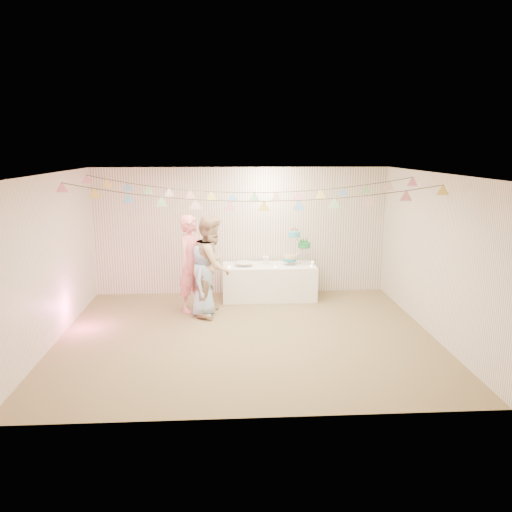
{
  "coord_description": "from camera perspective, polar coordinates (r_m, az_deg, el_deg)",
  "views": [
    {
      "loc": [
        -0.3,
        -7.6,
        2.99
      ],
      "look_at": [
        0.2,
        0.8,
        1.15
      ],
      "focal_mm": 35.0,
      "sensor_mm": 36.0,
      "label": 1
    }
  ],
  "objects": [
    {
      "name": "front_wall",
      "position": [
        5.38,
        -0.02,
        -5.97
      ],
      "size": [
        6.0,
        6.0,
        0.0
      ],
      "primitive_type": "plane",
      "color": "white",
      "rests_on": "ground"
    },
    {
      "name": "bunting_back",
      "position": [
        8.73,
        -1.44,
        8.13
      ],
      "size": [
        5.6,
        1.1,
        0.4
      ],
      "primitive_type": null,
      "color": "pink",
      "rests_on": "ceiling"
    },
    {
      "name": "cake_middle",
      "position": [
        10.08,
        5.59,
        1.5
      ],
      "size": [
        0.27,
        0.27,
        0.22
      ],
      "primitive_type": null,
      "color": "#1D863C",
      "rests_on": "cake_stand"
    },
    {
      "name": "tealight_0",
      "position": [
        9.75,
        -3.11,
        -1.21
      ],
      "size": [
        0.04,
        0.04,
        0.03
      ],
      "primitive_type": "cylinder",
      "color": "#FFD88C",
      "rests_on": "table"
    },
    {
      "name": "tealight_3",
      "position": [
        10.18,
        3.36,
        -0.63
      ],
      "size": [
        0.04,
        0.04,
        0.03
      ],
      "primitive_type": "cylinder",
      "color": "#FFD88C",
      "rests_on": "table"
    },
    {
      "name": "bunting_front",
      "position": [
        7.43,
        -1.09,
        7.17
      ],
      "size": [
        5.6,
        0.9,
        0.36
      ],
      "primitive_type": null,
      "color": "#72A5E5",
      "rests_on": "ceiling"
    },
    {
      "name": "tealight_2",
      "position": [
        9.73,
        2.2,
        -1.23
      ],
      "size": [
        0.04,
        0.04,
        0.03
      ],
      "primitive_type": "cylinder",
      "color": "#FFD88C",
      "rests_on": "table"
    },
    {
      "name": "ceiling",
      "position": [
        7.61,
        -1.16,
        9.4
      ],
      "size": [
        6.0,
        6.0,
        0.0
      ],
      "primitive_type": "plane",
      "color": "white",
      "rests_on": "ground"
    },
    {
      "name": "platter",
      "position": [
        9.85,
        -1.34,
        -0.76
      ],
      "size": [
        0.37,
        0.37,
        0.02
      ],
      "primitive_type": "cylinder",
      "color": "white",
      "rests_on": "table"
    },
    {
      "name": "tealight_4",
      "position": [
        9.87,
        6.35,
        -1.11
      ],
      "size": [
        0.04,
        0.04,
        0.03
      ],
      "primitive_type": "cylinder",
      "color": "#FFD88C",
      "rests_on": "table"
    },
    {
      "name": "person_child",
      "position": [
        8.99,
        -6.07,
        -2.74
      ],
      "size": [
        0.57,
        0.73,
        1.32
      ],
      "primitive_type": "imported",
      "rotation": [
        0.0,
        0.0,
        1.31
      ],
      "color": "#96B0D5",
      "rests_on": "floor"
    },
    {
      "name": "cake_bottom",
      "position": [
        9.94,
        3.81,
        -0.21
      ],
      "size": [
        0.31,
        0.31,
        0.15
      ],
      "primitive_type": null,
      "color": "teal",
      "rests_on": "cake_stand"
    },
    {
      "name": "tealight_1",
      "position": [
        10.09,
        -0.56,
        -0.74
      ],
      "size": [
        0.04,
        0.04,
        0.03
      ],
      "primitive_type": "cylinder",
      "color": "#FFD88C",
      "rests_on": "table"
    },
    {
      "name": "posy",
      "position": [
        9.95,
        1.09,
        -0.16
      ],
      "size": [
        0.15,
        0.15,
        0.18
      ],
      "primitive_type": null,
      "color": "white",
      "rests_on": "table"
    },
    {
      "name": "person_adult_a",
      "position": [
        9.23,
        -7.36,
        -0.86
      ],
      "size": [
        0.71,
        0.78,
        1.8
      ],
      "primitive_type": "imported",
      "rotation": [
        0.0,
        0.0,
        1.02
      ],
      "color": "pink",
      "rests_on": "floor"
    },
    {
      "name": "cake_stand",
      "position": [
        9.96,
        4.65,
        1.33
      ],
      "size": [
        0.62,
        0.36,
        0.69
      ],
      "primitive_type": null,
      "color": "silver",
      "rests_on": "table"
    },
    {
      "name": "table",
      "position": [
        10.02,
        1.49,
        -2.96
      ],
      "size": [
        1.85,
        0.74,
        0.69
      ],
      "primitive_type": "cube",
      "color": "white",
      "rests_on": "floor"
    },
    {
      "name": "right_wall",
      "position": [
        8.45,
        19.65,
        0.08
      ],
      "size": [
        5.0,
        5.0,
        0.0
      ],
      "primitive_type": "plane",
      "color": "white",
      "rests_on": "ground"
    },
    {
      "name": "person_adult_b",
      "position": [
        9.01,
        -5.06,
        -1.08
      ],
      "size": [
        0.84,
        1.0,
        1.81
      ],
      "primitive_type": "imported",
      "rotation": [
        0.0,
        0.0,
        1.38
      ],
      "color": "tan",
      "rests_on": "floor"
    },
    {
      "name": "back_wall",
      "position": [
        10.24,
        -1.69,
        2.83
      ],
      "size": [
        6.0,
        6.0,
        0.0
      ],
      "primitive_type": "plane",
      "color": "white",
      "rests_on": "ground"
    },
    {
      "name": "left_wall",
      "position": [
        8.24,
        -22.46,
        -0.45
      ],
      "size": [
        5.0,
        5.0,
        0.0
      ],
      "primitive_type": "plane",
      "color": "white",
      "rests_on": "ground"
    },
    {
      "name": "cake_top_tier",
      "position": [
        9.88,
        4.35,
        2.9
      ],
      "size": [
        0.25,
        0.25,
        0.19
      ],
      "primitive_type": null,
      "color": "#3DB2C2",
      "rests_on": "cake_stand"
    },
    {
      "name": "tealight_5",
      "position": [
        10.2,
        6.48,
        -0.68
      ],
      "size": [
        0.04,
        0.04,
        0.03
      ],
      "primitive_type": "cylinder",
      "color": "#FFD88C",
      "rests_on": "table"
    },
    {
      "name": "floor",
      "position": [
        8.17,
        -1.08,
        -9.13
      ],
      "size": [
        6.0,
        6.0,
        0.0
      ],
      "primitive_type": "plane",
      "color": "brown",
      "rests_on": "ground"
    }
  ]
}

